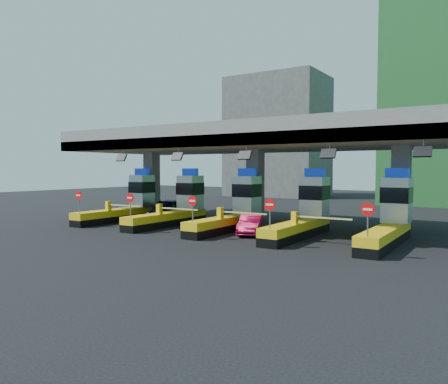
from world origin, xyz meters
The scene contains 10 objects.
ground centered at (0.00, 0.00, 0.00)m, with size 120.00×120.00×0.00m, color black.
toll_canopy centered at (0.00, 2.87, 6.13)m, with size 28.00×12.09×7.00m.
toll_lane_far_left centered at (-10.00, 0.28, 1.40)m, with size 4.43×8.00×4.16m.
toll_lane_left centered at (-5.00, 0.28, 1.40)m, with size 4.43×8.00×4.16m.
toll_lane_center centered at (0.00, 0.28, 1.40)m, with size 4.43×8.00×4.16m.
toll_lane_right centered at (5.00, 0.28, 1.40)m, with size 4.43×8.00×4.16m.
toll_lane_far_right centered at (10.00, 0.28, 1.40)m, with size 4.43×8.00×4.16m.
bg_building_concrete centered at (-14.00, 36.00, 9.00)m, with size 14.00×10.00×18.00m, color #4C4C49.
van centered at (-7.39, 1.80, 0.86)m, with size 2.03×5.04×1.72m, color black.
red_car centered at (1.93, -1.09, 0.62)m, with size 1.31×3.75×1.23m, color maroon.
Camera 1 is at (15.16, -24.93, 4.09)m, focal length 35.00 mm.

